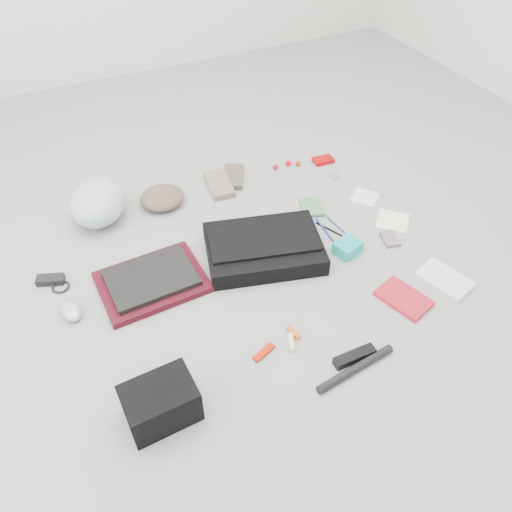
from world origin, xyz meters
name	(u,v)px	position (x,y,z in m)	size (l,w,h in m)	color
ground_plane	(256,265)	(0.00, 0.00, 0.00)	(4.00, 4.00, 0.00)	gray
messenger_bag	(264,248)	(0.05, 0.04, 0.04)	(0.46, 0.33, 0.08)	black
bag_flap	(264,240)	(0.05, 0.04, 0.08)	(0.44, 0.20, 0.01)	black
laptop_sleeve	(152,282)	(-0.41, 0.08, 0.01)	(0.40, 0.30, 0.03)	#400914
laptop	(151,278)	(-0.41, 0.08, 0.04)	(0.33, 0.24, 0.02)	black
bike_helmet	(98,203)	(-0.50, 0.57, 0.09)	(0.23, 0.29, 0.18)	silver
beanie	(162,198)	(-0.22, 0.55, 0.04)	(0.20, 0.19, 0.07)	brown
mitten_left	(219,185)	(0.07, 0.56, 0.02)	(0.11, 0.21, 0.03)	gray
mitten_right	(233,177)	(0.16, 0.59, 0.01)	(0.10, 0.19, 0.03)	brown
power_brick	(50,280)	(-0.77, 0.26, 0.01)	(0.10, 0.05, 0.03)	black
cable_coil	(61,287)	(-0.74, 0.21, 0.01)	(0.07, 0.07, 0.01)	black
mouse	(71,310)	(-0.72, 0.06, 0.02)	(0.07, 0.11, 0.04)	#ACACAC
camera_bag	(161,403)	(-0.54, -0.47, 0.07)	(0.22, 0.15, 0.14)	black
multitool	(264,352)	(-0.16, -0.40, 0.01)	(0.09, 0.02, 0.01)	#B51500
toiletry_tube_white	(292,342)	(-0.06, -0.41, 0.01)	(0.02, 0.02, 0.07)	silver
toiletry_tube_orange	(293,333)	(-0.03, -0.37, 0.01)	(0.02, 0.02, 0.06)	#E6490F
u_lock	(354,357)	(0.11, -0.55, 0.02)	(0.15, 0.04, 0.03)	black
bike_pump	(356,369)	(0.08, -0.60, 0.01)	(0.03, 0.03, 0.31)	black
book_red	(403,298)	(0.42, -0.41, 0.01)	(0.13, 0.19, 0.02)	red
book_white	(444,280)	(0.63, -0.40, 0.01)	(0.13, 0.20, 0.02)	silver
notepad	(312,207)	(0.39, 0.22, 0.01)	(0.10, 0.13, 0.02)	#467B49
pen_blue	(325,230)	(0.36, 0.06, 0.00)	(0.01, 0.01, 0.16)	#1F2E9E
pen_black	(329,229)	(0.38, 0.06, 0.00)	(0.01, 0.01, 0.14)	black
pen_navy	(336,225)	(0.43, 0.07, 0.00)	(0.01, 0.01, 0.13)	navy
accordion_wallet	(348,247)	(0.38, -0.10, 0.03)	(0.10, 0.08, 0.05)	#13B7AA
card_deck	(390,239)	(0.58, -0.11, 0.01)	(0.06, 0.09, 0.02)	slate
napkin_top	(365,197)	(0.66, 0.18, 0.00)	(0.11, 0.11, 0.01)	silver
napkin_bottom	(393,221)	(0.67, -0.02, 0.00)	(0.14, 0.14, 0.01)	white
lollipop_a	(275,167)	(0.38, 0.58, 0.01)	(0.03, 0.03, 0.03)	#A50B1F
lollipop_b	(288,163)	(0.46, 0.58, 0.01)	(0.03, 0.03, 0.03)	#C70604
lollipop_c	(298,163)	(0.50, 0.55, 0.01)	(0.03, 0.03, 0.03)	#9B2914
altoids_tin	(323,160)	(0.64, 0.53, 0.01)	(0.10, 0.06, 0.02)	#AD0307
stamp_sheet	(335,177)	(0.62, 0.39, 0.00)	(0.04, 0.05, 0.00)	gray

